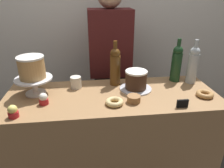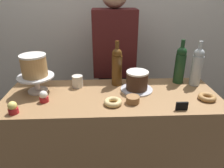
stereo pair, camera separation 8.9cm
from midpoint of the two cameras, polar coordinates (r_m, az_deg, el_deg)
back_wall at (r=2.10m, az=0.17°, el=17.91°), size 6.00×0.05×2.60m
display_counter at (r=1.65m, az=1.62°, el=-16.89°), size 1.43×0.54×0.89m
cake_stand_pedestal at (r=1.49m, az=-18.39°, el=0.82°), size 0.24×0.24×0.12m
white_layer_cake at (r=1.45m, az=-18.96°, el=4.80°), size 0.17×0.17×0.15m
silver_serving_platter at (r=1.48m, az=8.47°, el=-1.48°), size 0.22×0.22×0.01m
chocolate_round_cake at (r=1.45m, az=8.64°, el=1.00°), size 0.15×0.15×0.13m
wine_bottle_amber at (r=1.50m, az=3.06°, el=4.92°), size 0.08×0.08×0.33m
wine_bottle_green at (r=1.63m, az=19.66°, el=5.10°), size 0.08×0.08×0.33m
wine_bottle_clear at (r=1.63m, az=23.73°, el=4.47°), size 0.08×0.08×0.33m
cupcake_vanilla at (r=1.35m, az=-16.41°, el=-3.39°), size 0.06×0.06×0.07m
cupcake_lemon at (r=1.29m, az=-23.75°, el=-6.04°), size 0.06×0.06×0.07m
donut_maple at (r=1.48m, az=26.18°, el=-3.32°), size 0.11×0.11×0.03m
donut_glazed at (r=1.28m, az=2.18°, el=-5.00°), size 0.11×0.11×0.03m
cookie_stack at (r=1.31m, az=7.66°, el=-4.28°), size 0.08×0.08×0.04m
price_sign_chalkboard at (r=1.30m, az=20.49°, el=-5.73°), size 0.07×0.01×0.05m
coffee_cup_ceramic at (r=1.51m, az=-7.75°, el=0.69°), size 0.08×0.08×0.08m
barista_figure at (r=1.88m, az=1.95°, el=2.61°), size 0.36×0.22×1.60m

